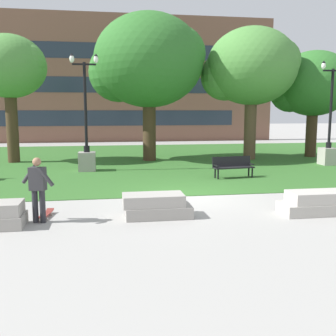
{
  "coord_description": "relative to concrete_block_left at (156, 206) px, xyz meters",
  "views": [
    {
      "loc": [
        -2.69,
        -12.83,
        2.9
      ],
      "look_at": [
        -0.88,
        -1.4,
        1.2
      ],
      "focal_mm": 42.0,
      "sensor_mm": 36.0,
      "label": 1
    }
  ],
  "objects": [
    {
      "name": "park_bench_near_left",
      "position": [
        4.09,
        5.76,
        0.23
      ],
      "size": [
        1.85,
        0.75,
        0.9
      ],
      "color": "black",
      "rests_on": "grass_lawn"
    },
    {
      "name": "concrete_block_left",
      "position": [
        0.0,
        0.0,
        0.0
      ],
      "size": [
        1.87,
        0.9,
        0.64
      ],
      "color": "#9E9991",
      "rests_on": "ground"
    },
    {
      "name": "tree_far_right",
      "position": [
        11.34,
        12.53,
        4.15
      ],
      "size": [
        4.9,
        4.66,
        6.5
      ],
      "color": "#42301E",
      "rests_on": "grass_lawn"
    },
    {
      "name": "tree_near_right",
      "position": [
        1.09,
        12.21,
        5.28
      ],
      "size": [
        6.47,
        6.16,
        8.28
      ],
      "color": "#42301E",
      "rests_on": "grass_lawn"
    },
    {
      "name": "tree_far_left",
      "position": [
        7.07,
        11.89,
        5.04
      ],
      "size": [
        5.5,
        5.23,
        7.63
      ],
      "color": "brown",
      "rests_on": "grass_lawn"
    },
    {
      "name": "tree_near_left",
      "position": [
        -6.49,
        12.56,
        4.86
      ],
      "size": [
        4.22,
        4.02,
        6.96
      ],
      "color": "#42301E",
      "rests_on": "grass_lawn"
    },
    {
      "name": "skateboard",
      "position": [
        -3.0,
        0.42,
        -0.22
      ],
      "size": [
        0.35,
        1.04,
        0.14
      ],
      "color": "maroon",
      "rests_on": "ground"
    },
    {
      "name": "lamp_post_center",
      "position": [
        10.41,
        8.86,
        0.8
      ],
      "size": [
        1.32,
        0.8,
        5.42
      ],
      "color": "#ADA89E",
      "rests_on": "grass_lawn"
    },
    {
      "name": "lamp_post_left",
      "position": [
        -2.24,
        8.69,
        0.82
      ],
      "size": [
        1.32,
        0.8,
        5.5
      ],
      "color": "gray",
      "rests_on": "grass_lawn"
    },
    {
      "name": "person_skateboarder",
      "position": [
        -3.08,
        -0.07,
        0.66
      ],
      "size": [
        0.93,
        0.68,
        1.71
      ],
      "color": "#28282D",
      "rests_on": "ground"
    },
    {
      "name": "grass_lawn",
      "position": [
        1.38,
        12.42,
        -0.3
      ],
      "size": [
        40.0,
        20.0,
        0.02
      ],
      "primitive_type": "cube",
      "color": "#336628",
      "rests_on": "ground"
    },
    {
      "name": "building_facade_distant",
      "position": [
        -0.93,
        26.91,
        5.46
      ],
      "size": [
        31.19,
        1.03,
        11.55
      ],
      "color": "brown",
      "rests_on": "ground"
    },
    {
      "name": "concrete_block_right",
      "position": [
        4.48,
        -0.36,
        0.0
      ],
      "size": [
        1.89,
        0.9,
        0.64
      ],
      "color": "#B2ADA3",
      "rests_on": "ground"
    },
    {
      "name": "ground_plane",
      "position": [
        1.38,
        2.42,
        -0.31
      ],
      "size": [
        140.0,
        140.0,
        0.0
      ],
      "primitive_type": "plane",
      "color": "#A3A09B"
    }
  ]
}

